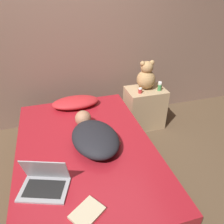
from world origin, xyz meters
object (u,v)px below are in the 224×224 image
at_px(teddy_bear, 146,77).
at_px(bottle_green, 160,87).
at_px(bottle_amber, 160,85).
at_px(book, 87,213).
at_px(person_lying, 94,136).
at_px(pillow, 76,102).
at_px(bottle_red, 140,91).
at_px(laptop, 45,182).

xyz_separation_m(teddy_bear, bottle_green, (0.15, -0.12, -0.11)).
distance_m(bottle_amber, book, 2.00).
bearing_deg(person_lying, teddy_bear, 34.43).
bearing_deg(pillow, bottle_red, -5.16).
relative_size(bottle_green, book, 0.40).
relative_size(person_lying, bottle_green, 7.28).
bearing_deg(person_lying, bottle_green, 25.72).
distance_m(teddy_bear, bottle_green, 0.22).
height_order(pillow, laptop, laptop).
height_order(person_lying, laptop, laptop).
bearing_deg(bottle_red, pillow, 174.84).
relative_size(person_lying, bottle_red, 11.18).
bearing_deg(laptop, person_lying, 60.44).
height_order(person_lying, bottle_green, bottle_green).
bearing_deg(pillow, person_lying, -84.50).
bearing_deg(laptop, bottle_amber, 56.91).
distance_m(pillow, bottle_green, 1.12).
xyz_separation_m(bottle_amber, book, (-1.30, -1.52, -0.13)).
bearing_deg(pillow, laptop, -108.87).
bearing_deg(person_lying, bottle_red, 34.24).
height_order(pillow, person_lying, person_lying).
bearing_deg(book, laptop, 130.17).
bearing_deg(bottle_red, bottle_amber, 15.93).
bearing_deg(book, teddy_bear, 54.62).
bearing_deg(laptop, book, -30.41).
bearing_deg(bottle_red, bottle_green, 0.14).
xyz_separation_m(person_lying, bottle_green, (1.04, 0.69, 0.08)).
relative_size(pillow, teddy_bear, 1.52).
relative_size(bottle_amber, bottle_green, 0.71).
height_order(pillow, teddy_bear, teddy_bear).
relative_size(bottle_amber, bottle_red, 1.10).
height_order(teddy_bear, bottle_green, teddy_bear).
bearing_deg(bottle_red, book, -124.28).
distance_m(person_lying, laptop, 0.63).
xyz_separation_m(laptop, bottle_amber, (1.56, 1.20, 0.09)).
height_order(laptop, bottle_amber, laptop).
distance_m(teddy_bear, bottle_red, 0.22).
distance_m(laptop, teddy_bear, 1.85).
height_order(laptop, bottle_green, laptop).
bearing_deg(bottle_green, teddy_bear, 141.91).
height_order(bottle_amber, bottle_red, bottle_amber).
distance_m(bottle_green, bottle_red, 0.28).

